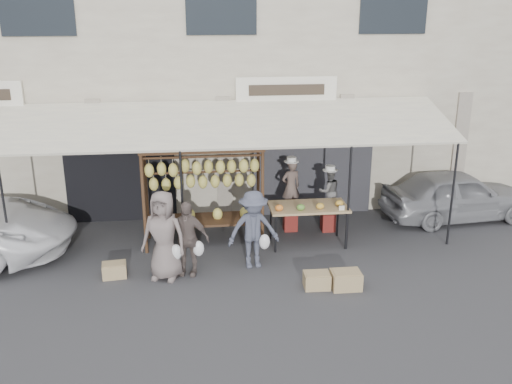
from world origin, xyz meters
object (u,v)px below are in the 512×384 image
crate_far (114,270)px  produce_table (309,208)px  vendor_right (329,191)px  crate_near_b (346,280)px  customer_left (164,236)px  crate_near_a (317,280)px  vendor_left (291,187)px  banana_rack (203,176)px  customer_right (253,230)px  customer_mid (187,238)px  sedan (457,195)px

crate_far → produce_table: bearing=15.2°
vendor_right → crate_near_b: vendor_right is taller
produce_table → vendor_right: 0.99m
customer_left → crate_near_a: size_ratio=3.66×
produce_table → vendor_left: size_ratio=1.34×
crate_near_b → vendor_right: bearing=83.5°
customer_left → crate_far: (-1.00, 0.15, -0.75)m
customer_left → banana_rack: bearing=81.8°
produce_table → customer_right: bearing=-144.0°
customer_right → crate_far: 2.84m
produce_table → customer_right: size_ratio=1.06×
vendor_left → customer_mid: bearing=22.3°
banana_rack → customer_mid: size_ratio=1.72×
crate_near_a → crate_far: bearing=167.0°
customer_mid → banana_rack: bearing=90.5°
crate_near_a → sedan: 5.24m
vendor_left → sedan: size_ratio=0.35×
banana_rack → crate_far: (-1.80, -1.40, -1.44)m
crate_near_a → crate_near_b: (0.54, -0.08, 0.02)m
banana_rack → produce_table: banana_rack is taller
customer_left → customer_mid: 0.47m
customer_left → sedan: size_ratio=0.48×
crate_near_b → banana_rack: bearing=137.5°
sedan → customer_mid: bearing=103.4°
crate_near_b → customer_left: bearing=166.4°
vendor_left → crate_near_a: 3.01m
customer_right → crate_far: bearing=175.3°
customer_left → customer_right: (1.76, 0.30, -0.08)m
vendor_right → crate_near_a: vendor_right is taller
vendor_right → crate_far: bearing=13.4°
vendor_left → crate_far: 4.41m
crate_near_b → crate_near_a: bearing=171.5°
produce_table → crate_far: bearing=-164.8°
produce_table → sedan: bearing=16.1°
crate_far → sedan: sedan is taller
crate_near_a → sedan: size_ratio=0.13×
produce_table → crate_near_b: produce_table is taller
sedan → customer_right: bearing=106.1°
banana_rack → vendor_right: size_ratio=2.42×
vendor_right → banana_rack: bearing=0.8°
banana_rack → produce_table: 2.39m
produce_table → customer_mid: customer_mid is taller
vendor_left → crate_near_b: size_ratio=2.32×
customer_left → sedan: (7.02, 2.39, -0.26)m
vendor_left → crate_near_a: bearing=72.7°
vendor_left → sedan: vendor_left is taller
customer_right → crate_near_b: customer_right is taller
crate_near_b → sedan: size_ratio=0.15×
vendor_left → vendor_right: 0.89m
customer_mid → crate_far: (-1.43, 0.03, -0.62)m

